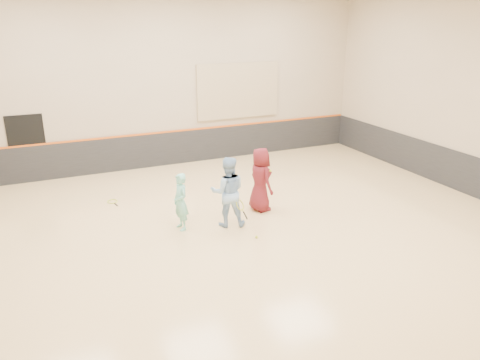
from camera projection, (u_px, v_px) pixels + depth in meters
name	position (u px, v px, depth m)	size (l,w,h in m)	color
room	(232.00, 200.00, 11.52)	(15.04, 12.04, 6.22)	tan
wainscot_back	(167.00, 149.00, 16.73)	(14.90, 0.04, 1.20)	#232326
wainscot_right	(454.00, 170.00, 14.46)	(0.04, 11.90, 1.20)	#232326
accent_stripe	(166.00, 132.00, 16.51)	(14.90, 0.03, 0.06)	#D85914
acoustic_panel	(238.00, 91.00, 17.16)	(3.20, 0.08, 2.00)	tan
doorway	(28.00, 149.00, 14.84)	(1.10, 0.05, 2.20)	black
girl	(181.00, 202.00, 11.61)	(0.53, 0.35, 1.46)	#7AD4BE
instructor	(228.00, 192.00, 11.77)	(0.89, 0.69, 1.82)	#8EB3DB
young_man	(260.00, 180.00, 12.73)	(0.87, 0.56, 1.77)	maroon
held_racket	(240.00, 205.00, 11.68)	(0.36, 0.36, 0.60)	gold
spare_racket	(112.00, 201.00, 13.55)	(0.67, 0.67, 0.05)	#BBD52E
ball_under_racket	(257.00, 237.00, 11.34)	(0.07, 0.07, 0.07)	#BCCE2F
ball_in_hand	(270.00, 171.00, 12.54)	(0.07, 0.07, 0.07)	gold
ball_beside_spare	(231.00, 189.00, 14.47)	(0.07, 0.07, 0.07)	#EBF037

